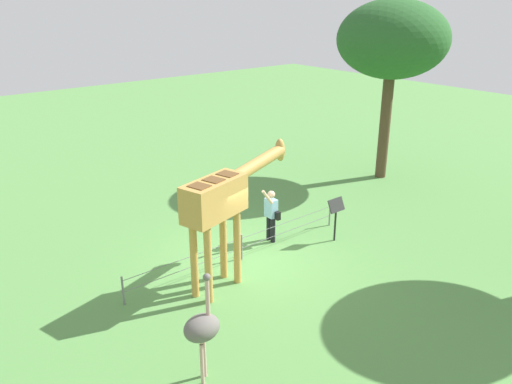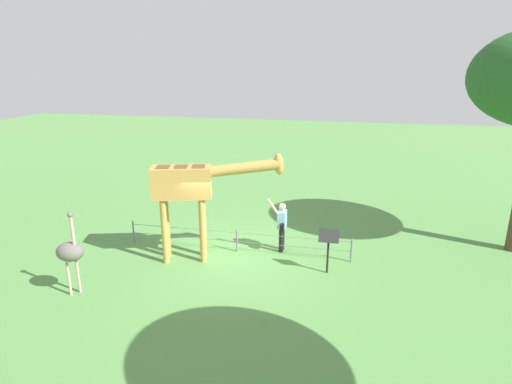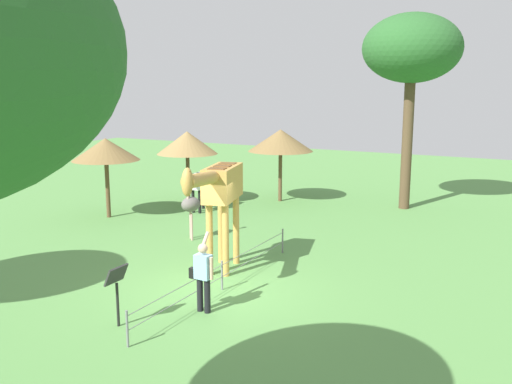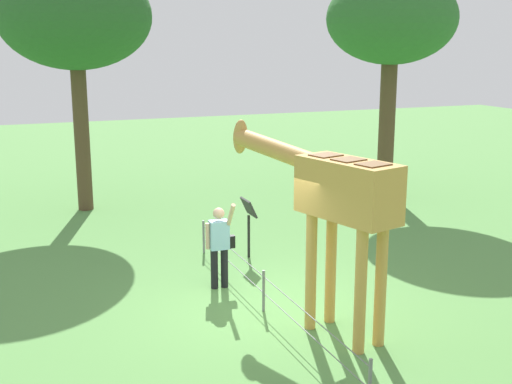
{
  "view_description": "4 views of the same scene",
  "coord_description": "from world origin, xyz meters",
  "px_view_note": "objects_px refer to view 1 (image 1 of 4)",
  "views": [
    {
      "loc": [
        -7.64,
        -9.83,
        6.85
      ],
      "look_at": [
        -0.33,
        -0.91,
        2.38
      ],
      "focal_mm": 36.06,
      "sensor_mm": 36.0,
      "label": 1
    },
    {
      "loc": [
        3.1,
        -11.79,
        5.81
      ],
      "look_at": [
        0.66,
        -0.12,
        2.07
      ],
      "focal_mm": 30.05,
      "sensor_mm": 36.0,
      "label": 2
    },
    {
      "loc": [
        11.22,
        7.03,
        5.0
      ],
      "look_at": [
        -0.73,
        0.68,
        2.4
      ],
      "focal_mm": 39.2,
      "sensor_mm": 36.0,
      "label": 3
    },
    {
      "loc": [
        -9.92,
        4.22,
        4.6
      ],
      "look_at": [
        -0.12,
        0.3,
        2.18
      ],
      "focal_mm": 46.02,
      "sensor_mm": 36.0,
      "label": 4
    }
  ],
  "objects_px": {
    "ostrich": "(202,328)",
    "info_sign": "(336,211)",
    "tree_northeast": "(393,41)",
    "visitor": "(271,213)",
    "giraffe": "(223,200)"
  },
  "relations": [
    {
      "from": "giraffe",
      "to": "visitor",
      "type": "xyz_separation_m",
      "value": [
        2.44,
        1.06,
        -1.35
      ]
    },
    {
      "from": "tree_northeast",
      "to": "giraffe",
      "type": "bearing_deg",
      "value": -164.66
    },
    {
      "from": "giraffe",
      "to": "visitor",
      "type": "height_order",
      "value": "giraffe"
    },
    {
      "from": "ostrich",
      "to": "tree_northeast",
      "type": "xyz_separation_m",
      "value": [
        11.96,
        5.21,
        4.06
      ]
    },
    {
      "from": "tree_northeast",
      "to": "info_sign",
      "type": "height_order",
      "value": "tree_northeast"
    },
    {
      "from": "visitor",
      "to": "info_sign",
      "type": "xyz_separation_m",
      "value": [
        1.48,
        -1.16,
        0.05
      ]
    },
    {
      "from": "visitor",
      "to": "giraffe",
      "type": "bearing_deg",
      "value": -156.51
    },
    {
      "from": "ostrich",
      "to": "giraffe",
      "type": "bearing_deg",
      "value": 47.39
    },
    {
      "from": "visitor",
      "to": "tree_northeast",
      "type": "relative_size",
      "value": 0.26
    },
    {
      "from": "ostrich",
      "to": "info_sign",
      "type": "height_order",
      "value": "ostrich"
    },
    {
      "from": "giraffe",
      "to": "tree_northeast",
      "type": "distance_m",
      "value": 10.38
    },
    {
      "from": "ostrich",
      "to": "tree_northeast",
      "type": "height_order",
      "value": "tree_northeast"
    },
    {
      "from": "ostrich",
      "to": "tree_northeast",
      "type": "distance_m",
      "value": 13.66
    },
    {
      "from": "info_sign",
      "to": "ostrich",
      "type": "bearing_deg",
      "value": -158.55
    },
    {
      "from": "giraffe",
      "to": "info_sign",
      "type": "relative_size",
      "value": 2.88
    }
  ]
}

